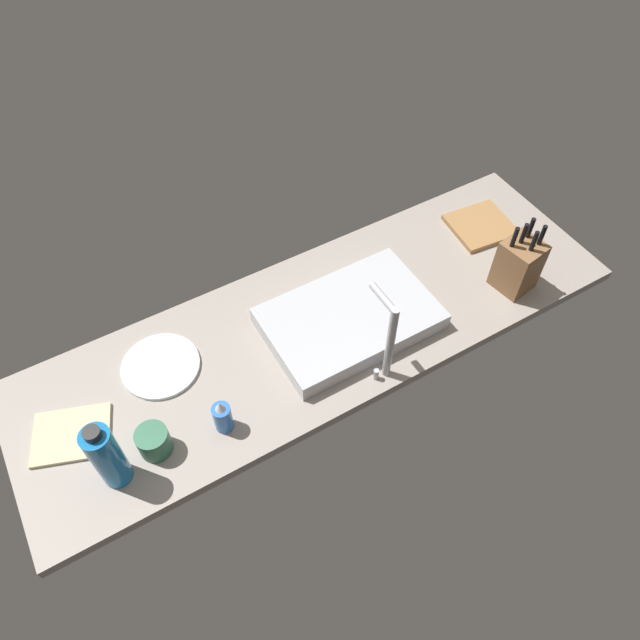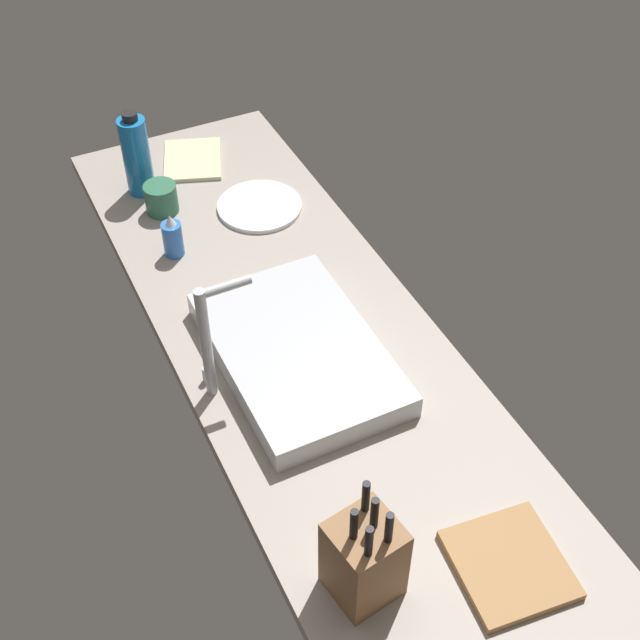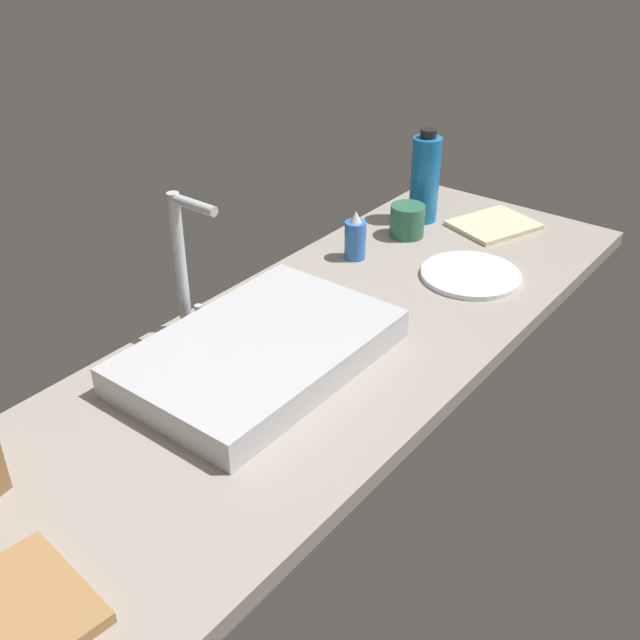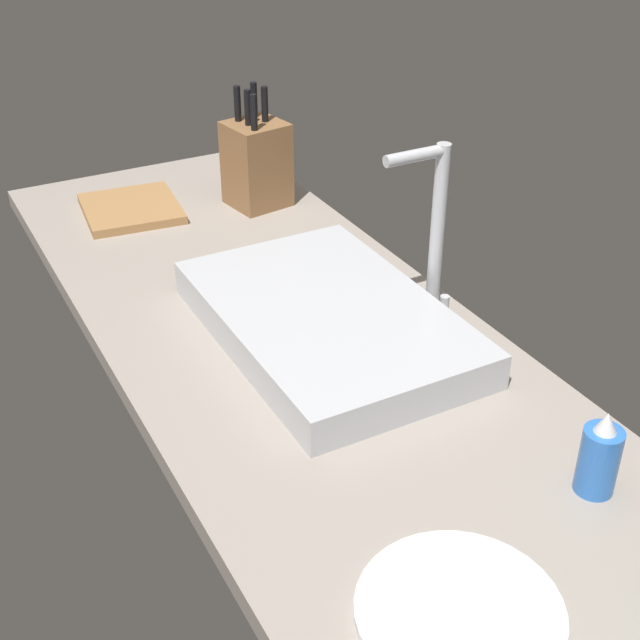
% 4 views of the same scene
% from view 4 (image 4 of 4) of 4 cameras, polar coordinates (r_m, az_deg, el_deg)
% --- Properties ---
extents(countertop_slab, '(1.90, 0.60, 0.04)m').
position_cam_4_polar(countertop_slab, '(1.36, 0.50, -3.71)').
color(countertop_slab, gray).
rests_on(countertop_slab, ground).
extents(sink_basin, '(0.51, 0.33, 0.06)m').
position_cam_4_polar(sink_basin, '(1.40, 0.50, -0.08)').
color(sink_basin, '#B7BABF').
rests_on(sink_basin, countertop_slab).
extents(faucet, '(0.06, 0.12, 0.30)m').
position_cam_4_polar(faucet, '(1.43, 7.50, 6.52)').
color(faucet, '#B7BABF').
rests_on(faucet, countertop_slab).
extents(knife_block, '(0.13, 0.13, 0.25)m').
position_cam_4_polar(knife_block, '(1.87, -4.19, 10.28)').
color(knife_block, brown).
rests_on(knife_block, countertop_slab).
extents(cutting_board, '(0.23, 0.21, 0.02)m').
position_cam_4_polar(cutting_board, '(1.89, -12.31, 7.16)').
color(cutting_board, '#9E7042').
rests_on(cutting_board, countertop_slab).
extents(soap_bottle, '(0.05, 0.05, 0.12)m').
position_cam_4_polar(soap_bottle, '(1.15, 17.88, -8.61)').
color(soap_bottle, blue).
rests_on(soap_bottle, countertop_slab).
extents(dinner_plate, '(0.23, 0.23, 0.01)m').
position_cam_4_polar(dinner_plate, '(1.00, 9.15, -18.39)').
color(dinner_plate, white).
rests_on(dinner_plate, countertop_slab).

